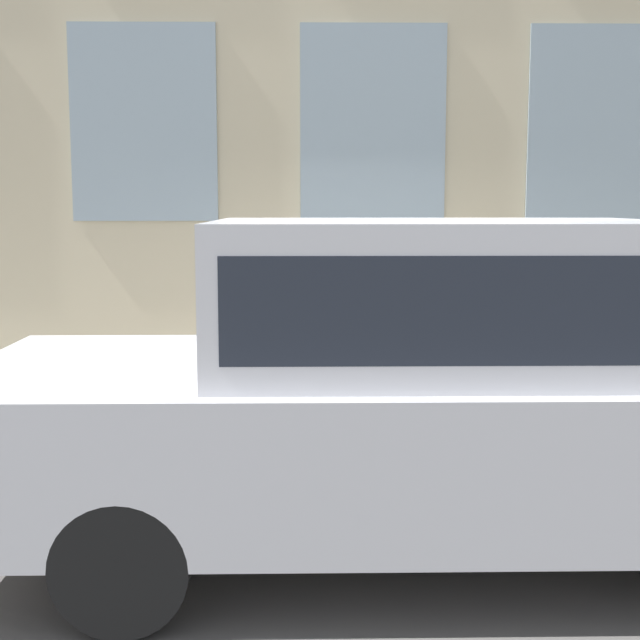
{
  "coord_description": "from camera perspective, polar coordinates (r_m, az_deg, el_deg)",
  "views": [
    {
      "loc": [
        -6.37,
        0.69,
        2.0
      ],
      "look_at": [
        0.68,
        0.56,
        1.08
      ],
      "focal_mm": 50.0,
      "sensor_mm": 36.0,
      "label": 1
    }
  ],
  "objects": [
    {
      "name": "ground_plane",
      "position": [
        6.72,
        4.93,
        -9.93
      ],
      "size": [
        80.0,
        80.0,
        0.0
      ],
      "primitive_type": "plane",
      "color": "#514F4C"
    },
    {
      "name": "sidewalk",
      "position": [
        7.91,
        3.97,
        -6.69
      ],
      "size": [
        2.54,
        60.0,
        0.14
      ],
      "color": "gray",
      "rests_on": "ground_plane"
    },
    {
      "name": "person",
      "position": [
        7.37,
        -1.99,
        -1.8
      ],
      "size": [
        0.27,
        0.18,
        1.12
      ],
      "rotation": [
        0.0,
        0.0,
        -0.55
      ],
      "color": "navy",
      "rests_on": "sidewalk"
    },
    {
      "name": "fire_hydrant",
      "position": [
        7.0,
        2.1,
        -4.79
      ],
      "size": [
        0.27,
        0.4,
        0.74
      ],
      "color": "#2D7260",
      "rests_on": "sidewalk"
    },
    {
      "name": "parked_car_silver_near",
      "position": [
        5.09,
        7.65,
        -3.74
      ],
      "size": [
        2.1,
        5.23,
        1.91
      ],
      "color": "black",
      "rests_on": "ground_plane"
    }
  ]
}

